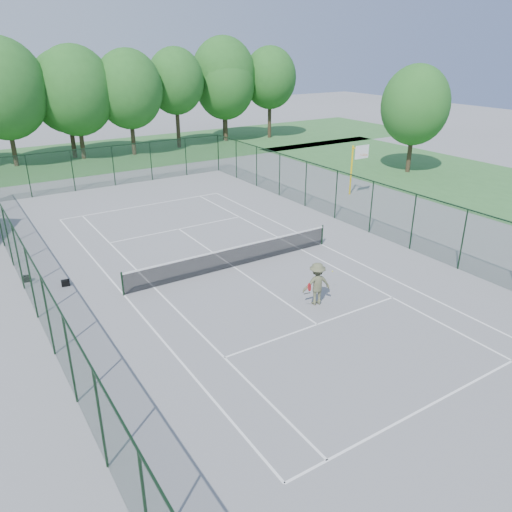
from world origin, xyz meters
The scene contains 12 objects.
ground centered at (0.00, 0.00, 0.00)m, with size 140.00×140.00×0.00m, color gray.
grass_far centered at (0.00, 30.00, 0.01)m, with size 80.00×16.00×0.01m, color #3C7839.
grass_side centered at (24.00, 4.00, 0.01)m, with size 14.00×40.00×0.01m, color #3C7839.
court_lines centered at (0.00, 0.00, 0.00)m, with size 11.05×23.85×0.01m.
tennis_net centered at (0.00, 0.00, 0.58)m, with size 11.08×0.08×1.10m.
fence_enclosure centered at (0.00, 0.00, 1.56)m, with size 18.05×36.05×3.02m.
tree_line_far centered at (0.00, 30.00, 5.99)m, with size 39.40×6.40×9.70m.
basketball_goal centered at (13.43, 5.98, 2.57)m, with size 1.20×1.43×3.65m.
tree_side centered at (22.23, 8.96, 5.44)m, with size 5.45×5.45×8.63m.
sports_bag_a centered at (-8.78, 3.69, 0.15)m, with size 0.37×0.22×0.29m, color black.
sports_bag_b centered at (-7.38, 2.29, 0.14)m, with size 0.36×0.22×0.28m, color black.
tennis_player centered at (1.03, -5.04, 0.92)m, with size 2.09×0.97×1.84m.
Camera 1 is at (-10.99, -19.18, 10.00)m, focal length 35.00 mm.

